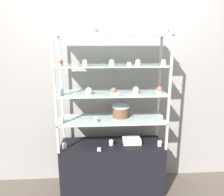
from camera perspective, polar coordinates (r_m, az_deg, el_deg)
name	(u,v)px	position (r m, az deg, el deg)	size (l,w,h in m)	color
ground_plane	(112,191)	(2.92, 0.00, -23.18)	(20.00, 20.00, 0.00)	brown
back_wall	(110,82)	(2.72, -0.48, 4.13)	(8.00, 0.05, 2.60)	gray
display_base	(112,168)	(2.74, 0.00, -17.82)	(1.18, 0.40, 0.64)	black
display_riser_lower	(112,121)	(2.48, 0.00, -5.92)	(1.18, 0.40, 0.30)	#B7B7BC
display_riser_middle	(112,95)	(2.39, 0.00, 0.90)	(1.18, 0.40, 0.30)	#B7B7BC
display_riser_upper	(112,67)	(2.34, 0.00, 8.11)	(1.18, 0.40, 0.30)	#B7B7BC
display_riser_top	(112,38)	(2.33, 0.00, 15.51)	(1.18, 0.40, 0.30)	#B7B7BC
layer_cake_centerpiece	(121,111)	(2.51, 2.28, -3.47)	(0.20, 0.20, 0.14)	brown
sheet_cake_frosted	(132,140)	(2.60, 5.14, -10.98)	(0.21, 0.16, 0.06)	beige
cupcake_0	(65,145)	(2.51, -12.27, -12.03)	(0.05, 0.05, 0.07)	#CCB28C
cupcake_1	(111,142)	(2.53, -0.18, -11.48)	(0.05, 0.05, 0.07)	beige
cupcake_2	(160,143)	(2.57, 12.36, -11.45)	(0.05, 0.05, 0.07)	#CCB28C
price_tag_0	(99,149)	(2.41, -3.43, -13.25)	(0.04, 0.00, 0.04)	white
cupcake_3	(62,119)	(2.41, -12.87, -5.48)	(0.05, 0.05, 0.07)	white
cupcake_4	(96,119)	(2.36, -4.27, -5.55)	(0.05, 0.05, 0.07)	white
cupcake_5	(161,118)	(2.47, 12.65, -5.02)	(0.05, 0.05, 0.07)	#CCB28C
price_tag_1	(152,122)	(2.35, 10.35, -6.10)	(0.04, 0.00, 0.04)	white
cupcake_6	(61,92)	(2.33, -13.23, 1.58)	(0.07, 0.07, 0.07)	beige
cupcake_7	(89,91)	(2.31, -6.11, 1.78)	(0.07, 0.07, 0.07)	#CCB28C
cupcake_8	(114,91)	(2.29, 0.41, 1.76)	(0.07, 0.07, 0.07)	white
cupcake_9	(136,90)	(2.36, 6.25, 2.03)	(0.07, 0.07, 0.07)	#CCB28C
cupcake_10	(159,90)	(2.43, 12.25, 2.12)	(0.07, 0.07, 0.07)	#CCB28C
price_tag_2	(117,94)	(2.21, 1.40, 0.95)	(0.04, 0.00, 0.04)	white
cupcake_11	(60,63)	(2.30, -13.31, 8.94)	(0.05, 0.05, 0.06)	white
cupcake_12	(85,63)	(2.23, -7.10, 9.06)	(0.05, 0.05, 0.06)	#CCB28C
cupcake_13	(112,63)	(2.24, -0.09, 9.17)	(0.05, 0.05, 0.06)	white
cupcake_14	(138,62)	(2.30, 6.80, 9.20)	(0.05, 0.05, 0.06)	#CCB28C
cupcake_15	(164,63)	(2.33, 13.35, 8.99)	(0.05, 0.05, 0.06)	beige
price_tag_3	(129,64)	(2.17, 4.43, 8.77)	(0.04, 0.00, 0.04)	white
cupcake_16	(59,31)	(2.28, -13.56, 16.60)	(0.06, 0.06, 0.07)	white
cupcake_17	(96,31)	(2.27, -4.25, 16.95)	(0.06, 0.06, 0.07)	white
cupcake_18	(129,32)	(2.29, 4.50, 16.92)	(0.06, 0.06, 0.07)	white
cupcake_19	(166,31)	(2.33, 13.98, 16.51)	(0.06, 0.06, 0.07)	beige
price_tag_4	(91,32)	(2.15, -5.60, 16.75)	(0.04, 0.00, 0.04)	white
donut_glazed	(89,33)	(2.32, -6.14, 16.45)	(0.13, 0.13, 0.04)	#EFE5CC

